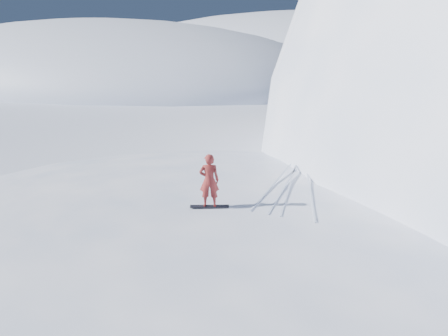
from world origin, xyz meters
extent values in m
plane|color=white|center=(0.00, 0.00, 0.00)|extent=(400.00, 400.00, 0.00)
ellipsoid|color=white|center=(1.00, 3.00, 0.00)|extent=(36.00, 28.00, 4.80)
ellipsoid|color=white|center=(-70.00, 60.00, 0.00)|extent=(120.00, 70.00, 28.00)
ellipsoid|color=white|center=(-40.00, 110.00, 0.00)|extent=(140.00, 90.00, 36.00)
ellipsoid|color=white|center=(-4.00, -2.00, 0.00)|extent=(6.00, 5.40, 0.80)
ellipsoid|color=white|center=(-2.00, 6.00, 0.00)|extent=(7.00, 6.30, 1.00)
cube|color=black|center=(-1.48, 2.10, 2.41)|extent=(1.26, 0.88, 0.02)
imported|color=maroon|center=(-1.48, 2.10, 3.33)|extent=(0.79, 0.71, 1.81)
cube|color=silver|center=(-0.50, 5.39, 2.42)|extent=(0.84, 5.96, 0.04)
cube|color=silver|center=(-0.03, 5.39, 2.42)|extent=(1.14, 5.91, 0.04)
cube|color=silver|center=(0.14, 5.39, 2.42)|extent=(1.62, 5.81, 0.04)
cube|color=silver|center=(0.96, 5.39, 2.42)|extent=(2.19, 5.63, 0.04)
camera|label=1|loc=(5.08, -8.57, 7.51)|focal=32.00mm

